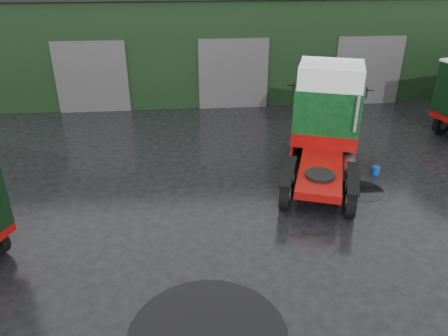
{
  "coord_description": "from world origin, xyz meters",
  "views": [
    {
      "loc": [
        -0.83,
        -10.77,
        8.4
      ],
      "look_at": [
        0.4,
        2.55,
        1.7
      ],
      "focal_mm": 35.0,
      "sensor_mm": 36.0,
      "label": 1
    }
  ],
  "objects_px": {
    "hero_tractor": "(325,130)",
    "wash_bucket": "(376,170)",
    "tree_back_b": "(302,8)",
    "warehouse": "(224,35)"
  },
  "relations": [
    {
      "from": "warehouse",
      "to": "hero_tractor",
      "type": "bearing_deg",
      "value": -80.84
    },
    {
      "from": "warehouse",
      "to": "hero_tractor",
      "type": "xyz_separation_m",
      "value": [
        2.5,
        -15.5,
        -0.97
      ]
    },
    {
      "from": "hero_tractor",
      "to": "wash_bucket",
      "type": "height_order",
      "value": "hero_tractor"
    },
    {
      "from": "warehouse",
      "to": "wash_bucket",
      "type": "relative_size",
      "value": 95.69
    },
    {
      "from": "hero_tractor",
      "to": "tree_back_b",
      "type": "relative_size",
      "value": 0.94
    },
    {
      "from": "tree_back_b",
      "to": "hero_tractor",
      "type": "bearing_deg",
      "value": -102.17
    },
    {
      "from": "warehouse",
      "to": "wash_bucket",
      "type": "distance_m",
      "value": 16.25
    },
    {
      "from": "warehouse",
      "to": "tree_back_b",
      "type": "height_order",
      "value": "tree_back_b"
    },
    {
      "from": "hero_tractor",
      "to": "wash_bucket",
      "type": "distance_m",
      "value": 3.23
    },
    {
      "from": "wash_bucket",
      "to": "hero_tractor",
      "type": "bearing_deg",
      "value": -172.48
    }
  ]
}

